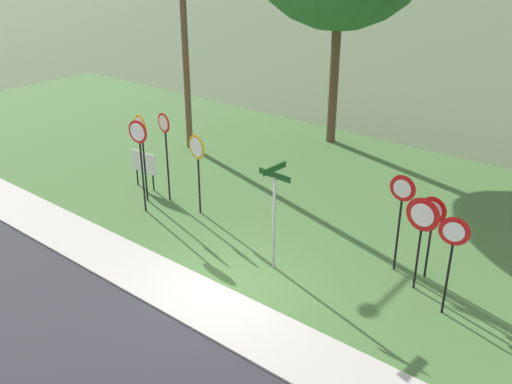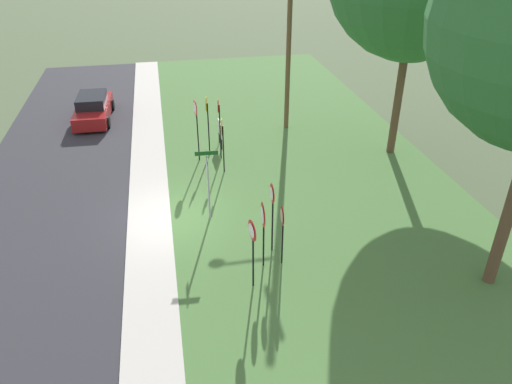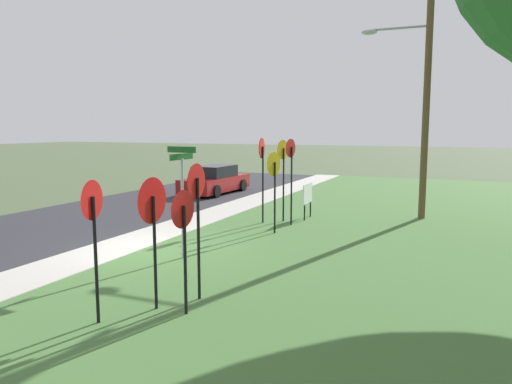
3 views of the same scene
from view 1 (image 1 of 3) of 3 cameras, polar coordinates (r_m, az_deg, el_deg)
The scene contains 14 objects.
ground_plane at distance 13.75m, azimuth -2.96°, elevation -9.70°, with size 160.00×160.00×0.00m, color #4C5B3D.
sidewalk_strip at distance 13.26m, azimuth -5.32°, elevation -11.06°, with size 44.00×1.60×0.06m, color #BCB7AD.
grass_median at distance 18.03m, azimuth 9.89°, elevation -1.21°, with size 44.00×12.00×0.04m, color #477038.
stop_sign_near_left at distance 17.45m, azimuth -9.09°, elevation 5.19°, with size 0.60×0.13×2.85m.
stop_sign_near_right at distance 16.52m, azimuth -5.91°, elevation 3.52°, with size 0.73×0.16×2.49m.
stop_sign_far_left at distance 16.80m, azimuth -11.60°, elevation 4.46°, with size 0.68×0.12×2.88m.
stop_sign_far_center at distance 17.54m, azimuth -11.37°, elevation 5.12°, with size 0.65×0.15×2.80m.
yield_sign_near_left at distance 12.63m, azimuth 19.09°, elevation -4.94°, with size 0.65×0.15×2.38m.
yield_sign_near_right at distance 13.92m, azimuth 17.23°, elevation -2.62°, with size 0.66×0.11×2.16m.
yield_sign_far_left at distance 13.90m, azimuth 14.34°, elevation -0.91°, with size 0.66×0.10×2.56m.
yield_sign_far_right at distance 13.32m, azimuth 16.27°, elevation -2.95°, with size 0.82×0.10×2.36m.
street_name_post at distance 13.70m, azimuth 1.83°, elevation -1.63°, with size 0.96×0.82×2.76m.
utility_pole at distance 21.44m, azimuth -7.59°, elevation 17.00°, with size 2.10×2.44×9.25m.
notice_board at distance 18.92m, azimuth -11.17°, elevation 2.75°, with size 1.10×0.07×1.25m.
Camera 1 is at (7.74, -8.36, 7.69)m, focal length 39.90 mm.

